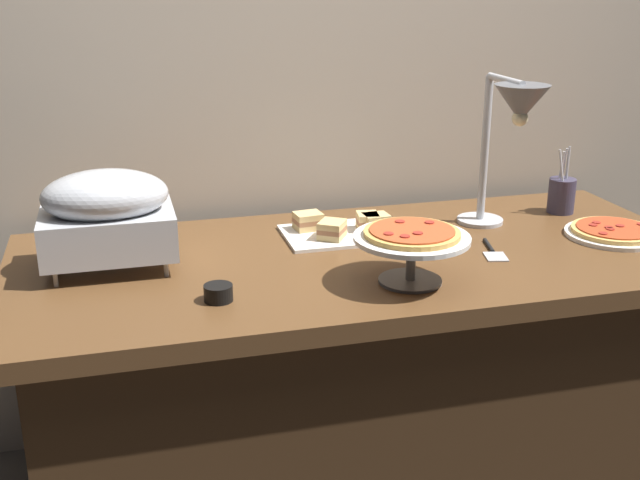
{
  "coord_description": "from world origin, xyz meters",
  "views": [
    {
      "loc": [
        -0.64,
        -1.91,
        1.49
      ],
      "look_at": [
        -0.12,
        0.0,
        0.81
      ],
      "focal_mm": 43.89,
      "sensor_mm": 36.0,
      "label": 1
    }
  ],
  "objects_px": {
    "sauce_cup_near": "(434,233)",
    "serving_spatula": "(492,251)",
    "chafing_dish": "(107,214)",
    "pizza_plate_center": "(412,241)",
    "pizza_plate_front": "(614,232)",
    "sandwich_platter": "(342,228)",
    "sauce_cup_far": "(218,292)",
    "heat_lamp": "(514,118)",
    "utensil_holder": "(561,195)"
  },
  "relations": [
    {
      "from": "chafing_dish",
      "to": "sauce_cup_near",
      "type": "xyz_separation_m",
      "value": [
        0.9,
        -0.01,
        -0.13
      ]
    },
    {
      "from": "chafing_dish",
      "to": "utensil_holder",
      "type": "distance_m",
      "value": 1.4
    },
    {
      "from": "pizza_plate_front",
      "to": "sauce_cup_near",
      "type": "bearing_deg",
      "value": 167.97
    },
    {
      "from": "pizza_plate_center",
      "to": "heat_lamp",
      "type": "bearing_deg",
      "value": 32.51
    },
    {
      "from": "heat_lamp",
      "to": "utensil_holder",
      "type": "bearing_deg",
      "value": 32.27
    },
    {
      "from": "pizza_plate_front",
      "to": "serving_spatula",
      "type": "bearing_deg",
      "value": -175.36
    },
    {
      "from": "heat_lamp",
      "to": "sandwich_platter",
      "type": "height_order",
      "value": "heat_lamp"
    },
    {
      "from": "sandwich_platter",
      "to": "serving_spatula",
      "type": "distance_m",
      "value": 0.43
    },
    {
      "from": "sauce_cup_near",
      "to": "heat_lamp",
      "type": "bearing_deg",
      "value": -11.59
    },
    {
      "from": "pizza_plate_front",
      "to": "utensil_holder",
      "type": "xyz_separation_m",
      "value": [
        -0.02,
        0.25,
        0.05
      ]
    },
    {
      "from": "chafing_dish",
      "to": "serving_spatula",
      "type": "xyz_separation_m",
      "value": [
        1.01,
        -0.15,
        -0.14
      ]
    },
    {
      "from": "sauce_cup_near",
      "to": "utensil_holder",
      "type": "xyz_separation_m",
      "value": [
        0.49,
        0.14,
        0.04
      ]
    },
    {
      "from": "sauce_cup_near",
      "to": "utensil_holder",
      "type": "bearing_deg",
      "value": 16.32
    },
    {
      "from": "sandwich_platter",
      "to": "utensil_holder",
      "type": "distance_m",
      "value": 0.74
    },
    {
      "from": "sandwich_platter",
      "to": "serving_spatula",
      "type": "relative_size",
      "value": 1.91
    },
    {
      "from": "chafing_dish",
      "to": "pizza_plate_center",
      "type": "bearing_deg",
      "value": -22.61
    },
    {
      "from": "chafing_dish",
      "to": "sandwich_platter",
      "type": "distance_m",
      "value": 0.67
    },
    {
      "from": "heat_lamp",
      "to": "sauce_cup_near",
      "type": "relative_size",
      "value": 6.58
    },
    {
      "from": "chafing_dish",
      "to": "utensil_holder",
      "type": "bearing_deg",
      "value": 5.48
    },
    {
      "from": "chafing_dish",
      "to": "heat_lamp",
      "type": "distance_m",
      "value": 1.12
    },
    {
      "from": "sauce_cup_near",
      "to": "chafing_dish",
      "type": "bearing_deg",
      "value": 179.3
    },
    {
      "from": "chafing_dish",
      "to": "sauce_cup_far",
      "type": "height_order",
      "value": "chafing_dish"
    },
    {
      "from": "chafing_dish",
      "to": "pizza_plate_center",
      "type": "height_order",
      "value": "chafing_dish"
    },
    {
      "from": "chafing_dish",
      "to": "pizza_plate_front",
      "type": "bearing_deg",
      "value": -4.88
    },
    {
      "from": "sauce_cup_near",
      "to": "sauce_cup_far",
      "type": "bearing_deg",
      "value": -157.13
    },
    {
      "from": "pizza_plate_center",
      "to": "utensil_holder",
      "type": "xyz_separation_m",
      "value": [
        0.68,
        0.43,
        -0.05
      ]
    },
    {
      "from": "pizza_plate_front",
      "to": "utensil_holder",
      "type": "height_order",
      "value": "utensil_holder"
    },
    {
      "from": "pizza_plate_center",
      "to": "sauce_cup_far",
      "type": "height_order",
      "value": "pizza_plate_center"
    },
    {
      "from": "heat_lamp",
      "to": "sauce_cup_near",
      "type": "xyz_separation_m",
      "value": [
        -0.2,
        0.04,
        -0.33
      ]
    },
    {
      "from": "pizza_plate_center",
      "to": "sauce_cup_near",
      "type": "distance_m",
      "value": 0.35
    },
    {
      "from": "pizza_plate_front",
      "to": "sandwich_platter",
      "type": "height_order",
      "value": "sandwich_platter"
    },
    {
      "from": "pizza_plate_front",
      "to": "sandwich_platter",
      "type": "bearing_deg",
      "value": 164.32
    },
    {
      "from": "chafing_dish",
      "to": "pizza_plate_center",
      "type": "relative_size",
      "value": 1.16
    },
    {
      "from": "sauce_cup_far",
      "to": "utensil_holder",
      "type": "height_order",
      "value": "utensil_holder"
    },
    {
      "from": "chafing_dish",
      "to": "sauce_cup_near",
      "type": "bearing_deg",
      "value": -0.7
    },
    {
      "from": "heat_lamp",
      "to": "pizza_plate_front",
      "type": "distance_m",
      "value": 0.47
    },
    {
      "from": "chafing_dish",
      "to": "sandwich_platter",
      "type": "bearing_deg",
      "value": 8.04
    },
    {
      "from": "sandwich_platter",
      "to": "sauce_cup_near",
      "type": "xyz_separation_m",
      "value": [
        0.24,
        -0.1,
        -0.0
      ]
    },
    {
      "from": "chafing_dish",
      "to": "utensil_holder",
      "type": "relative_size",
      "value": 1.57
    },
    {
      "from": "heat_lamp",
      "to": "sauce_cup_far",
      "type": "relative_size",
      "value": 6.64
    },
    {
      "from": "pizza_plate_front",
      "to": "utensil_holder",
      "type": "bearing_deg",
      "value": 94.83
    },
    {
      "from": "pizza_plate_front",
      "to": "sandwich_platter",
      "type": "distance_m",
      "value": 0.79
    },
    {
      "from": "heat_lamp",
      "to": "chafing_dish",
      "type": "bearing_deg",
      "value": 177.29
    },
    {
      "from": "sauce_cup_near",
      "to": "serving_spatula",
      "type": "relative_size",
      "value": 0.4
    },
    {
      "from": "heat_lamp",
      "to": "pizza_plate_center",
      "type": "bearing_deg",
      "value": -147.49
    },
    {
      "from": "sauce_cup_near",
      "to": "serving_spatula",
      "type": "xyz_separation_m",
      "value": [
        0.11,
        -0.14,
        -0.02
      ]
    },
    {
      "from": "chafing_dish",
      "to": "sauce_cup_far",
      "type": "relative_size",
      "value": 4.87
    },
    {
      "from": "heat_lamp",
      "to": "pizza_plate_front",
      "type": "relative_size",
      "value": 1.64
    },
    {
      "from": "sauce_cup_far",
      "to": "sandwich_platter",
      "type": "bearing_deg",
      "value": 42.56
    },
    {
      "from": "sauce_cup_far",
      "to": "utensil_holder",
      "type": "relative_size",
      "value": 0.32
    }
  ]
}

